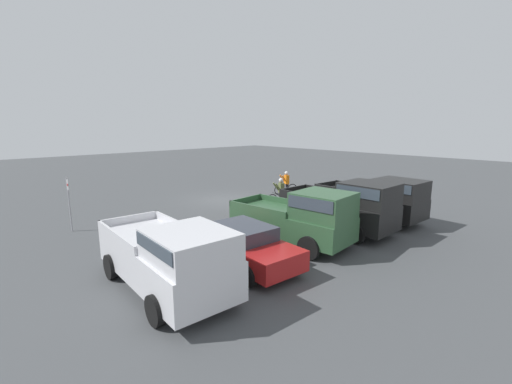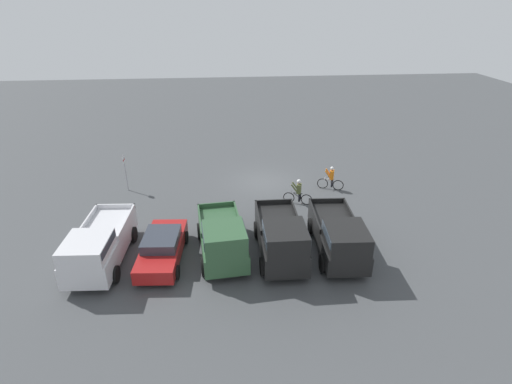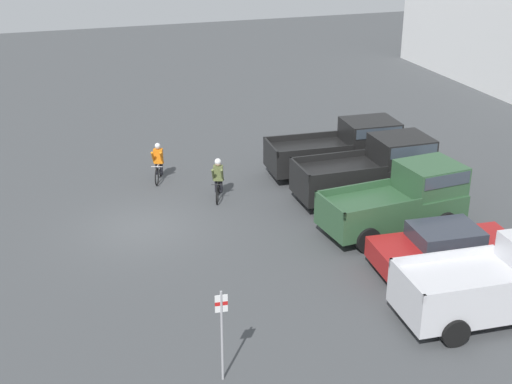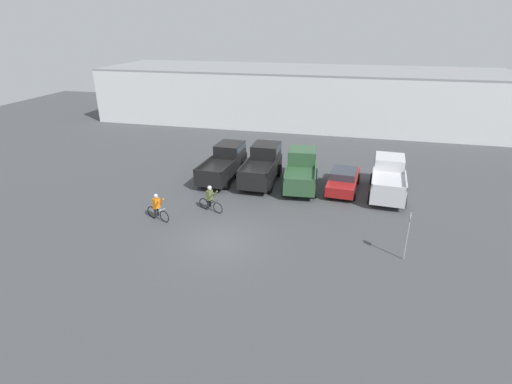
{
  "view_description": "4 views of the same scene",
  "coord_description": "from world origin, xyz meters",
  "px_view_note": "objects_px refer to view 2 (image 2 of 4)",
  "views": [
    {
      "loc": [
        12.96,
        16.77,
        4.71
      ],
      "look_at": [
        0.88,
        3.91,
        1.2
      ],
      "focal_mm": 24.0,
      "sensor_mm": 36.0,
      "label": 1
    },
    {
      "loc": [
        2.81,
        24.49,
        11.3
      ],
      "look_at": [
        0.88,
        3.91,
        1.2
      ],
      "focal_mm": 28.0,
      "sensor_mm": 36.0,
      "label": 2
    },
    {
      "loc": [
        22.49,
        -3.2,
        10.86
      ],
      "look_at": [
        0.88,
        3.91,
        1.2
      ],
      "focal_mm": 50.0,
      "sensor_mm": 36.0,
      "label": 3
    },
    {
      "loc": [
        5.96,
        -16.87,
        10.34
      ],
      "look_at": [
        0.88,
        3.91,
        1.2
      ],
      "focal_mm": 28.0,
      "sensor_mm": 36.0,
      "label": 4
    }
  ],
  "objects_px": {
    "pickup_truck_2": "(222,238)",
    "cyclist_1": "(331,178)",
    "cyclist_0": "(298,191)",
    "pickup_truck_0": "(339,236)",
    "pickup_truck_3": "(98,245)",
    "fire_lane_sign": "(125,169)",
    "pickup_truck_1": "(281,237)",
    "sedan_0": "(162,247)"
  },
  "relations": [
    {
      "from": "sedan_0",
      "to": "pickup_truck_2",
      "type": "bearing_deg",
      "value": 176.46
    },
    {
      "from": "cyclist_0",
      "to": "pickup_truck_2",
      "type": "bearing_deg",
      "value": 49.0
    },
    {
      "from": "pickup_truck_1",
      "to": "pickup_truck_2",
      "type": "distance_m",
      "value": 2.76
    },
    {
      "from": "sedan_0",
      "to": "fire_lane_sign",
      "type": "relative_size",
      "value": 1.89
    },
    {
      "from": "pickup_truck_1",
      "to": "sedan_0",
      "type": "relative_size",
      "value": 1.12
    },
    {
      "from": "cyclist_0",
      "to": "cyclist_1",
      "type": "xyz_separation_m",
      "value": [
        -2.5,
        -1.81,
        -0.03
      ]
    },
    {
      "from": "pickup_truck_1",
      "to": "cyclist_0",
      "type": "bearing_deg",
      "value": -108.64
    },
    {
      "from": "pickup_truck_2",
      "to": "fire_lane_sign",
      "type": "height_order",
      "value": "fire_lane_sign"
    },
    {
      "from": "pickup_truck_0",
      "to": "cyclist_1",
      "type": "distance_m",
      "value": 7.6
    },
    {
      "from": "pickup_truck_1",
      "to": "sedan_0",
      "type": "xyz_separation_m",
      "value": [
        5.6,
        -0.43,
        -0.49
      ]
    },
    {
      "from": "pickup_truck_0",
      "to": "sedan_0",
      "type": "xyz_separation_m",
      "value": [
        8.37,
        -0.46,
        -0.42
      ]
    },
    {
      "from": "pickup_truck_1",
      "to": "fire_lane_sign",
      "type": "distance_m",
      "value": 12.16
    },
    {
      "from": "sedan_0",
      "to": "fire_lane_sign",
      "type": "height_order",
      "value": "fire_lane_sign"
    },
    {
      "from": "pickup_truck_3",
      "to": "sedan_0",
      "type": "bearing_deg",
      "value": -177.03
    },
    {
      "from": "pickup_truck_2",
      "to": "pickup_truck_3",
      "type": "xyz_separation_m",
      "value": [
        5.67,
        -0.03,
        -0.07
      ]
    },
    {
      "from": "sedan_0",
      "to": "fire_lane_sign",
      "type": "distance_m",
      "value": 8.63
    },
    {
      "from": "cyclist_1",
      "to": "pickup_truck_1",
      "type": "bearing_deg",
      "value": 59.33
    },
    {
      "from": "pickup_truck_3",
      "to": "cyclist_0",
      "type": "distance_m",
      "value": 11.59
    },
    {
      "from": "pickup_truck_3",
      "to": "cyclist_1",
      "type": "bearing_deg",
      "value": -150.96
    },
    {
      "from": "pickup_truck_2",
      "to": "fire_lane_sign",
      "type": "bearing_deg",
      "value": -53.64
    },
    {
      "from": "fire_lane_sign",
      "to": "cyclist_0",
      "type": "bearing_deg",
      "value": 165.08
    },
    {
      "from": "sedan_0",
      "to": "cyclist_0",
      "type": "height_order",
      "value": "cyclist_0"
    },
    {
      "from": "sedan_0",
      "to": "cyclist_1",
      "type": "distance_m",
      "value": 12.17
    },
    {
      "from": "pickup_truck_0",
      "to": "cyclist_0",
      "type": "xyz_separation_m",
      "value": [
        0.89,
        -5.61,
        -0.32
      ]
    },
    {
      "from": "pickup_truck_1",
      "to": "cyclist_0",
      "type": "xyz_separation_m",
      "value": [
        -1.88,
        -5.58,
        -0.39
      ]
    },
    {
      "from": "fire_lane_sign",
      "to": "pickup_truck_0",
      "type": "bearing_deg",
      "value": 143.8
    },
    {
      "from": "pickup_truck_2",
      "to": "cyclist_1",
      "type": "height_order",
      "value": "pickup_truck_2"
    },
    {
      "from": "pickup_truck_1",
      "to": "cyclist_0",
      "type": "distance_m",
      "value": 5.9
    },
    {
      "from": "pickup_truck_1",
      "to": "cyclist_1",
      "type": "bearing_deg",
      "value": -120.67
    },
    {
      "from": "sedan_0",
      "to": "cyclist_0",
      "type": "bearing_deg",
      "value": -145.42
    },
    {
      "from": "pickup_truck_2",
      "to": "pickup_truck_3",
      "type": "bearing_deg",
      "value": -0.3
    },
    {
      "from": "pickup_truck_2",
      "to": "sedan_0",
      "type": "bearing_deg",
      "value": -3.54
    },
    {
      "from": "pickup_truck_0",
      "to": "cyclist_0",
      "type": "bearing_deg",
      "value": -80.95
    },
    {
      "from": "cyclist_0",
      "to": "cyclist_1",
      "type": "distance_m",
      "value": 3.09
    },
    {
      "from": "pickup_truck_1",
      "to": "cyclist_1",
      "type": "relative_size",
      "value": 3.18
    },
    {
      "from": "pickup_truck_0",
      "to": "pickup_truck_1",
      "type": "bearing_deg",
      "value": -0.61
    },
    {
      "from": "cyclist_1",
      "to": "pickup_truck_3",
      "type": "bearing_deg",
      "value": 29.04
    },
    {
      "from": "sedan_0",
      "to": "cyclist_1",
      "type": "height_order",
      "value": "cyclist_1"
    },
    {
      "from": "pickup_truck_3",
      "to": "cyclist_1",
      "type": "distance_m",
      "value": 14.65
    },
    {
      "from": "fire_lane_sign",
      "to": "pickup_truck_2",
      "type": "bearing_deg",
      "value": 126.36
    },
    {
      "from": "pickup_truck_0",
      "to": "cyclist_0",
      "type": "distance_m",
      "value": 5.69
    },
    {
      "from": "cyclist_0",
      "to": "pickup_truck_3",
      "type": "bearing_deg",
      "value": 27.23
    }
  ]
}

